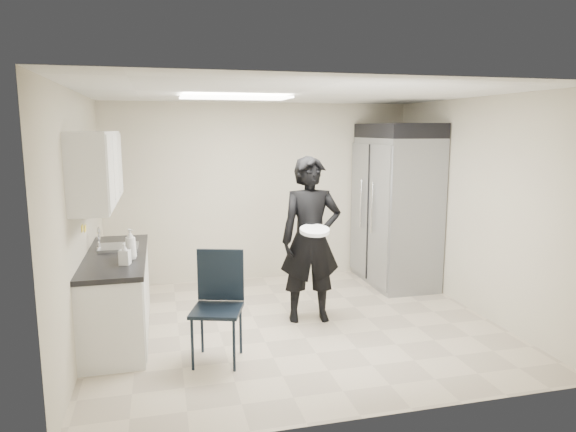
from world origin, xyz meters
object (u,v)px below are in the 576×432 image
object	(u,v)px
lower_counter	(117,297)
commercial_fridge	(396,212)
man_tuxedo	(311,240)
folding_chair	(217,310)

from	to	relation	value
lower_counter	commercial_fridge	xyz separation A→B (m)	(3.78, 1.07, 0.62)
man_tuxedo	lower_counter	bearing A→B (deg)	-175.09
folding_chair	commercial_fridge	bearing A→B (deg)	53.27
commercial_fridge	man_tuxedo	bearing A→B (deg)	-144.89
lower_counter	folding_chair	bearing A→B (deg)	-43.43
commercial_fridge	man_tuxedo	size ratio (longest dim) A/B	1.09
folding_chair	lower_counter	bearing A→B (deg)	154.43
lower_counter	man_tuxedo	size ratio (longest dim) A/B	0.99
lower_counter	commercial_fridge	distance (m)	3.98
commercial_fridge	folding_chair	size ratio (longest dim) A/B	2.03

